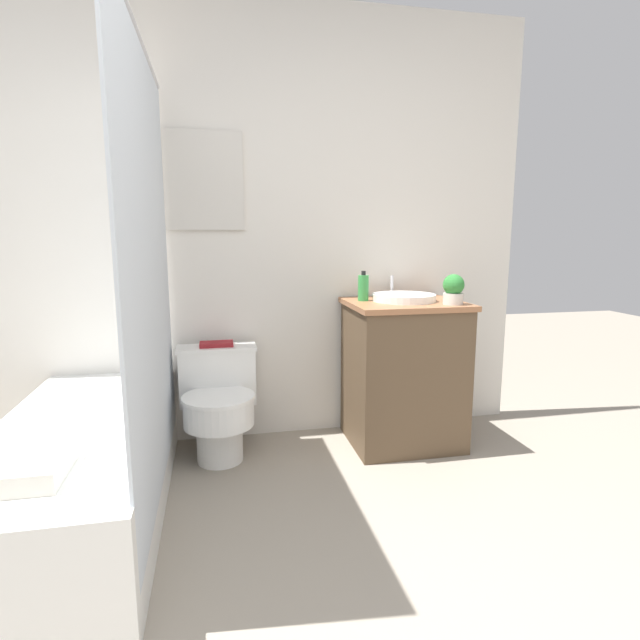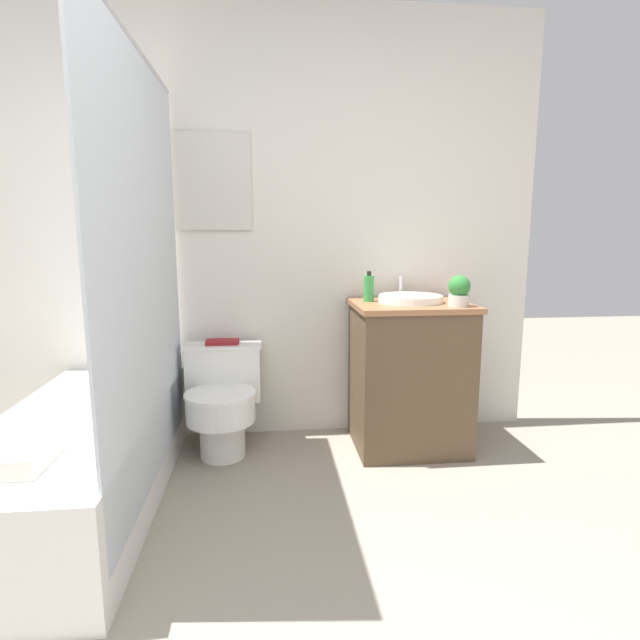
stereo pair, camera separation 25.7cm
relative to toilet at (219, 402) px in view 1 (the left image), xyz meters
name	(u,v)px [view 1 (the left image)]	position (x,y,z in m)	size (l,w,h in m)	color
wall_back	(253,228)	(0.23, 0.29, 0.94)	(3.29, 0.07, 2.50)	silver
shower_area	(86,460)	(-0.56, -0.53, -0.04)	(0.67, 1.58, 1.98)	white
toilet	(219,402)	(0.00, 0.00, 0.00)	(0.44, 0.52, 0.60)	white
vanity	(403,373)	(1.06, -0.02, 0.11)	(0.64, 0.55, 0.84)	brown
sink	(404,297)	(1.06, 0.00, 0.55)	(0.36, 0.39, 0.13)	white
soap_bottle	(363,288)	(0.83, 0.05, 0.60)	(0.06, 0.06, 0.17)	green
potted_plant	(453,289)	(1.26, -0.19, 0.61)	(0.11, 0.11, 0.16)	beige
book_on_tank	(216,344)	(0.00, 0.13, 0.30)	(0.19, 0.10, 0.02)	maroon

